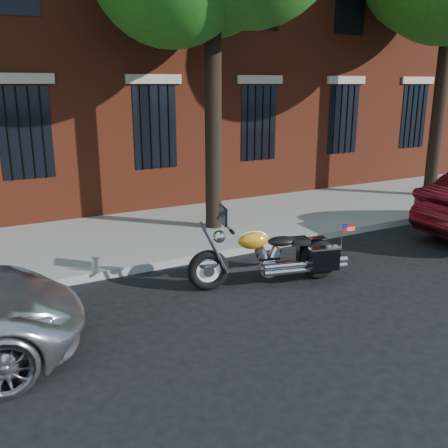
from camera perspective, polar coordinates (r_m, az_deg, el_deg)
ground at (r=8.64m, az=4.72°, el=-6.33°), size 120.00×120.00×0.00m
curb at (r=9.72m, az=0.31°, el=-3.25°), size 40.00×0.16×0.15m
sidewalk at (r=11.33m, az=-4.25°, el=-0.52°), size 40.00×3.60×0.15m
motorcycle at (r=8.31m, az=5.66°, el=-3.81°), size 2.61×1.19×1.38m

